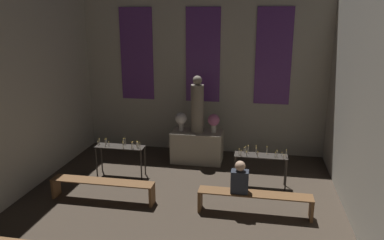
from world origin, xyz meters
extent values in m
cube|color=#B2AD9E|center=(0.00, 10.72, 2.43)|extent=(7.43, 0.12, 4.87)
cube|color=#60337F|center=(-2.01, 10.64, 2.92)|extent=(1.01, 0.03, 2.73)
cube|color=#60337F|center=(0.00, 10.64, 2.92)|extent=(1.01, 0.03, 2.73)
cube|color=#60337F|center=(2.01, 10.64, 2.92)|extent=(1.01, 0.03, 2.73)
cube|color=#ADA38E|center=(0.00, 9.69, 0.44)|extent=(1.43, 0.74, 0.89)
cylinder|color=gray|center=(0.00, 9.69, 1.55)|extent=(0.36, 0.36, 1.33)
sphere|color=gray|center=(0.00, 9.69, 2.35)|extent=(0.25, 0.25, 0.25)
cylinder|color=beige|center=(-0.46, 9.69, 1.01)|extent=(0.14, 0.14, 0.24)
sphere|color=silver|center=(-0.46, 9.69, 1.25)|extent=(0.33, 0.33, 0.33)
cylinder|color=beige|center=(0.46, 9.69, 1.01)|extent=(0.14, 0.14, 0.24)
sphere|color=#C66B9E|center=(0.46, 9.69, 1.25)|extent=(0.33, 0.33, 0.33)
cube|color=#332D28|center=(-1.78, 8.36, 0.79)|extent=(1.26, 0.38, 0.02)
cylinder|color=#332D28|center=(-2.38, 8.19, 0.39)|extent=(0.04, 0.04, 0.78)
cylinder|color=#332D28|center=(-1.18, 8.19, 0.39)|extent=(0.04, 0.04, 0.78)
cylinder|color=#332D28|center=(-2.38, 8.52, 0.39)|extent=(0.04, 0.04, 0.78)
cylinder|color=#332D28|center=(-1.18, 8.52, 0.39)|extent=(0.04, 0.04, 0.78)
cylinder|color=silver|center=(-1.74, 8.51, 0.87)|extent=(0.02, 0.02, 0.14)
sphere|color=#F9CC4C|center=(-1.74, 8.51, 0.96)|extent=(0.02, 0.02, 0.02)
cylinder|color=silver|center=(-1.33, 8.36, 0.87)|extent=(0.02, 0.02, 0.14)
sphere|color=#F9CC4C|center=(-1.33, 8.36, 0.96)|extent=(0.02, 0.02, 0.02)
cylinder|color=silver|center=(-2.37, 8.42, 0.87)|extent=(0.02, 0.02, 0.15)
sphere|color=#F9CC4C|center=(-2.37, 8.42, 0.96)|extent=(0.02, 0.02, 0.02)
cylinder|color=silver|center=(-1.31, 8.39, 0.85)|extent=(0.02, 0.02, 0.09)
sphere|color=#F9CC4C|center=(-1.31, 8.39, 0.90)|extent=(0.02, 0.02, 0.02)
cylinder|color=silver|center=(-1.21, 8.24, 0.85)|extent=(0.02, 0.02, 0.10)
sphere|color=#F9CC4C|center=(-1.21, 8.24, 0.91)|extent=(0.02, 0.02, 0.02)
cylinder|color=silver|center=(-1.29, 8.30, 0.88)|extent=(0.02, 0.02, 0.17)
sphere|color=#F9CC4C|center=(-1.29, 8.30, 0.98)|extent=(0.02, 0.02, 0.02)
cylinder|color=silver|center=(-1.70, 8.51, 0.88)|extent=(0.02, 0.02, 0.16)
sphere|color=#F9CC4C|center=(-1.70, 8.51, 0.97)|extent=(0.02, 0.02, 0.02)
cylinder|color=silver|center=(-2.15, 8.29, 0.89)|extent=(0.02, 0.02, 0.17)
sphere|color=#F9CC4C|center=(-2.15, 8.29, 0.98)|extent=(0.02, 0.02, 0.02)
cylinder|color=silver|center=(-2.07, 8.33, 0.85)|extent=(0.02, 0.02, 0.10)
sphere|color=#F9CC4C|center=(-2.07, 8.33, 0.91)|extent=(0.02, 0.02, 0.02)
cylinder|color=silver|center=(-1.40, 8.25, 0.88)|extent=(0.02, 0.02, 0.16)
sphere|color=#F9CC4C|center=(-1.40, 8.25, 0.97)|extent=(0.02, 0.02, 0.02)
cylinder|color=silver|center=(-1.41, 8.20, 0.89)|extent=(0.02, 0.02, 0.17)
sphere|color=#F9CC4C|center=(-1.41, 8.20, 0.98)|extent=(0.02, 0.02, 0.02)
cylinder|color=silver|center=(-2.20, 8.48, 0.87)|extent=(0.02, 0.02, 0.14)
sphere|color=#F9CC4C|center=(-2.20, 8.48, 0.95)|extent=(0.02, 0.02, 0.02)
cylinder|color=silver|center=(-2.37, 8.34, 0.85)|extent=(0.02, 0.02, 0.09)
sphere|color=#F9CC4C|center=(-2.37, 8.34, 0.91)|extent=(0.02, 0.02, 0.02)
cylinder|color=silver|center=(-1.20, 8.22, 0.89)|extent=(0.02, 0.02, 0.18)
sphere|color=#F9CC4C|center=(-1.20, 8.22, 0.99)|extent=(0.02, 0.02, 0.02)
cylinder|color=silver|center=(-1.66, 8.27, 0.88)|extent=(0.02, 0.02, 0.16)
sphere|color=#F9CC4C|center=(-1.66, 8.27, 0.97)|extent=(0.02, 0.02, 0.02)
cylinder|color=silver|center=(-1.64, 8.21, 0.87)|extent=(0.02, 0.02, 0.14)
sphere|color=#F9CC4C|center=(-1.64, 8.21, 0.95)|extent=(0.02, 0.02, 0.02)
cube|color=#332D28|center=(1.78, 8.36, 0.79)|extent=(1.26, 0.38, 0.02)
cylinder|color=#332D28|center=(1.18, 8.19, 0.39)|extent=(0.04, 0.04, 0.78)
cylinder|color=#332D28|center=(2.38, 8.19, 0.39)|extent=(0.04, 0.04, 0.78)
cylinder|color=#332D28|center=(1.18, 8.52, 0.39)|extent=(0.04, 0.04, 0.78)
cylinder|color=#332D28|center=(2.38, 8.52, 0.39)|extent=(0.04, 0.04, 0.78)
cylinder|color=silver|center=(1.41, 8.46, 0.88)|extent=(0.02, 0.02, 0.15)
sphere|color=#F9CC4C|center=(1.41, 8.46, 0.96)|extent=(0.02, 0.02, 0.02)
cylinder|color=silver|center=(1.44, 8.24, 0.85)|extent=(0.02, 0.02, 0.10)
sphere|color=#F9CC4C|center=(1.44, 8.24, 0.91)|extent=(0.02, 0.02, 0.02)
cylinder|color=silver|center=(2.31, 8.20, 0.85)|extent=(0.02, 0.02, 0.09)
sphere|color=#F9CC4C|center=(2.31, 8.20, 0.90)|extent=(0.02, 0.02, 0.02)
cylinder|color=silver|center=(2.11, 8.28, 0.86)|extent=(0.02, 0.02, 0.11)
sphere|color=#F9CC4C|center=(2.11, 8.28, 0.92)|extent=(0.02, 0.02, 0.02)
cylinder|color=silver|center=(1.66, 8.44, 0.86)|extent=(0.02, 0.02, 0.13)
sphere|color=#F9CC4C|center=(1.66, 8.44, 0.94)|extent=(0.02, 0.02, 0.02)
cylinder|color=silver|center=(1.66, 8.50, 0.88)|extent=(0.02, 0.02, 0.17)
sphere|color=#F9CC4C|center=(1.66, 8.50, 0.98)|extent=(0.02, 0.02, 0.02)
cylinder|color=silver|center=(1.71, 8.23, 0.86)|extent=(0.02, 0.02, 0.12)
sphere|color=#F9CC4C|center=(1.71, 8.23, 0.93)|extent=(0.02, 0.02, 0.02)
cylinder|color=silver|center=(1.47, 8.46, 0.89)|extent=(0.02, 0.02, 0.17)
sphere|color=#F9CC4C|center=(1.47, 8.46, 0.99)|extent=(0.02, 0.02, 0.02)
cylinder|color=silver|center=(1.26, 8.29, 0.87)|extent=(0.02, 0.02, 0.14)
sphere|color=#F9CC4C|center=(1.26, 8.29, 0.95)|extent=(0.02, 0.02, 0.02)
cylinder|color=silver|center=(2.15, 8.32, 0.88)|extent=(0.02, 0.02, 0.15)
sphere|color=#F9CC4C|center=(2.15, 8.32, 0.96)|extent=(0.02, 0.02, 0.02)
cylinder|color=silver|center=(2.37, 8.34, 0.86)|extent=(0.02, 0.02, 0.12)
sphere|color=#F9CC4C|center=(2.37, 8.34, 0.93)|extent=(0.02, 0.02, 0.02)
cylinder|color=silver|center=(1.37, 8.51, 0.85)|extent=(0.02, 0.02, 0.10)
sphere|color=#F9CC4C|center=(1.37, 8.51, 0.91)|extent=(0.02, 0.02, 0.02)
cylinder|color=silver|center=(1.92, 8.49, 0.88)|extent=(0.02, 0.02, 0.16)
sphere|color=#F9CC4C|center=(1.92, 8.49, 0.97)|extent=(0.02, 0.02, 0.02)
cylinder|color=silver|center=(2.27, 8.37, 0.85)|extent=(0.02, 0.02, 0.09)
sphere|color=#F9CC4C|center=(2.27, 8.37, 0.90)|extent=(0.02, 0.02, 0.02)
cylinder|color=silver|center=(2.36, 8.30, 0.89)|extent=(0.02, 0.02, 0.18)
sphere|color=#F9CC4C|center=(2.36, 8.30, 0.99)|extent=(0.02, 0.02, 0.02)
cylinder|color=silver|center=(1.31, 8.22, 0.86)|extent=(0.02, 0.02, 0.13)
sphere|color=#F9CC4C|center=(1.31, 8.22, 0.94)|extent=(0.02, 0.02, 0.02)
cube|color=brown|center=(-1.68, 6.95, 0.47)|extent=(2.36, 0.36, 0.03)
cube|color=brown|center=(-2.83, 6.95, 0.23)|extent=(0.06, 0.32, 0.45)
cube|color=brown|center=(-0.53, 6.95, 0.23)|extent=(0.06, 0.32, 0.45)
cube|color=brown|center=(1.68, 6.95, 0.47)|extent=(2.36, 0.36, 0.03)
cube|color=brown|center=(0.53, 6.95, 0.23)|extent=(0.06, 0.32, 0.45)
cube|color=brown|center=(2.83, 6.95, 0.23)|extent=(0.06, 0.32, 0.45)
cube|color=#282D38|center=(1.36, 6.95, 0.72)|extent=(0.36, 0.24, 0.47)
sphere|color=tan|center=(1.36, 6.95, 1.06)|extent=(0.22, 0.22, 0.22)
camera|label=1|loc=(1.68, -0.23, 4.00)|focal=35.00mm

